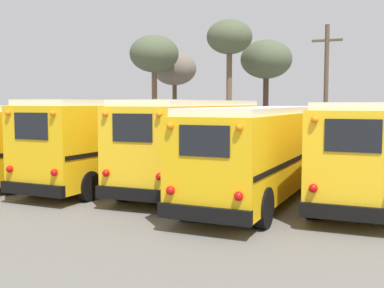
{
  "coord_description": "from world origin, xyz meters",
  "views": [
    {
      "loc": [
        7.19,
        -15.84,
        3.17
      ],
      "look_at": [
        0.0,
        0.63,
        1.63
      ],
      "focal_mm": 45.0,
      "sensor_mm": 36.0,
      "label": 1
    }
  ],
  "objects_px": {
    "school_bus_2": "(198,139)",
    "school_bus_4": "(364,146)",
    "utility_pole": "(326,88)",
    "bare_tree_0": "(154,55)",
    "bare_tree_1": "(266,60)",
    "bare_tree_2": "(229,39)",
    "school_bus_1": "(118,138)",
    "school_bus_3": "(266,148)",
    "bare_tree_3": "(175,70)",
    "school_bus_0": "(62,138)"
  },
  "relations": [
    {
      "from": "bare_tree_2",
      "to": "bare_tree_3",
      "type": "relative_size",
      "value": 1.21
    },
    {
      "from": "school_bus_4",
      "to": "school_bus_0",
      "type": "bearing_deg",
      "value": -178.91
    },
    {
      "from": "bare_tree_0",
      "to": "school_bus_0",
      "type": "bearing_deg",
      "value": -74.82
    },
    {
      "from": "utility_pole",
      "to": "bare_tree_2",
      "type": "distance_m",
      "value": 8.35
    },
    {
      "from": "school_bus_0",
      "to": "school_bus_1",
      "type": "bearing_deg",
      "value": -7.08
    },
    {
      "from": "school_bus_4",
      "to": "bare_tree_3",
      "type": "distance_m",
      "value": 26.76
    },
    {
      "from": "bare_tree_0",
      "to": "school_bus_2",
      "type": "bearing_deg",
      "value": -57.2
    },
    {
      "from": "school_bus_0",
      "to": "bare_tree_1",
      "type": "relative_size",
      "value": 1.31
    },
    {
      "from": "school_bus_4",
      "to": "bare_tree_0",
      "type": "relative_size",
      "value": 1.17
    },
    {
      "from": "bare_tree_2",
      "to": "bare_tree_1",
      "type": "bearing_deg",
      "value": 64.55
    },
    {
      "from": "school_bus_4",
      "to": "bare_tree_0",
      "type": "xyz_separation_m",
      "value": [
        -16.82,
        16.89,
        5.17
      ]
    },
    {
      "from": "utility_pole",
      "to": "bare_tree_2",
      "type": "height_order",
      "value": "bare_tree_2"
    },
    {
      "from": "school_bus_2",
      "to": "utility_pole",
      "type": "bearing_deg",
      "value": 77.32
    },
    {
      "from": "school_bus_0",
      "to": "school_bus_1",
      "type": "distance_m",
      "value": 3.07
    },
    {
      "from": "bare_tree_3",
      "to": "utility_pole",
      "type": "bearing_deg",
      "value": -27.8
    },
    {
      "from": "utility_pole",
      "to": "bare_tree_3",
      "type": "height_order",
      "value": "utility_pole"
    },
    {
      "from": "school_bus_3",
      "to": "bare_tree_3",
      "type": "bearing_deg",
      "value": 122.61
    },
    {
      "from": "school_bus_0",
      "to": "bare_tree_1",
      "type": "xyz_separation_m",
      "value": [
        3.64,
        19.7,
        4.74
      ]
    },
    {
      "from": "school_bus_4",
      "to": "bare_tree_3",
      "type": "bearing_deg",
      "value": 129.38
    },
    {
      "from": "utility_pole",
      "to": "bare_tree_1",
      "type": "relative_size",
      "value": 0.99
    },
    {
      "from": "school_bus_0",
      "to": "school_bus_1",
      "type": "relative_size",
      "value": 1.08
    },
    {
      "from": "school_bus_3",
      "to": "school_bus_0",
      "type": "bearing_deg",
      "value": 175.1
    },
    {
      "from": "school_bus_3",
      "to": "bare_tree_3",
      "type": "xyz_separation_m",
      "value": [
        -13.71,
        21.43,
        4.34
      ]
    },
    {
      "from": "school_bus_0",
      "to": "bare_tree_2",
      "type": "relative_size",
      "value": 1.16
    },
    {
      "from": "bare_tree_1",
      "to": "bare_tree_3",
      "type": "xyz_separation_m",
      "value": [
        -8.22,
        0.95,
        -0.41
      ]
    },
    {
      "from": "school_bus_2",
      "to": "bare_tree_3",
      "type": "relative_size",
      "value": 1.41
    },
    {
      "from": "bare_tree_0",
      "to": "utility_pole",
      "type": "bearing_deg",
      "value": -14.91
    },
    {
      "from": "bare_tree_2",
      "to": "utility_pole",
      "type": "bearing_deg",
      "value": -20.17
    },
    {
      "from": "school_bus_1",
      "to": "utility_pole",
      "type": "xyz_separation_m",
      "value": [
        5.97,
        13.86,
        2.32
      ]
    },
    {
      "from": "school_bus_1",
      "to": "bare_tree_1",
      "type": "relative_size",
      "value": 1.22
    },
    {
      "from": "school_bus_4",
      "to": "bare_tree_1",
      "type": "xyz_separation_m",
      "value": [
        -8.54,
        19.47,
        4.68
      ]
    },
    {
      "from": "school_bus_0",
      "to": "school_bus_2",
      "type": "distance_m",
      "value": 6.11
    },
    {
      "from": "school_bus_0",
      "to": "utility_pole",
      "type": "relative_size",
      "value": 1.33
    },
    {
      "from": "school_bus_2",
      "to": "school_bus_4",
      "type": "bearing_deg",
      "value": -2.16
    },
    {
      "from": "school_bus_1",
      "to": "bare_tree_1",
      "type": "bearing_deg",
      "value": 88.29
    },
    {
      "from": "school_bus_0",
      "to": "bare_tree_0",
      "type": "distance_m",
      "value": 18.49
    },
    {
      "from": "bare_tree_1",
      "to": "bare_tree_2",
      "type": "bearing_deg",
      "value": -115.45
    },
    {
      "from": "bare_tree_0",
      "to": "bare_tree_2",
      "type": "xyz_separation_m",
      "value": [
        6.57,
        -1.03,
        0.74
      ]
    },
    {
      "from": "school_bus_1",
      "to": "school_bus_4",
      "type": "xyz_separation_m",
      "value": [
        9.13,
        0.61,
        -0.04
      ]
    },
    {
      "from": "school_bus_4",
      "to": "bare_tree_1",
      "type": "relative_size",
      "value": 1.25
    },
    {
      "from": "school_bus_2",
      "to": "utility_pole",
      "type": "relative_size",
      "value": 1.34
    },
    {
      "from": "school_bus_3",
      "to": "bare_tree_1",
      "type": "relative_size",
      "value": 1.38
    },
    {
      "from": "bare_tree_2",
      "to": "school_bus_0",
      "type": "bearing_deg",
      "value": -96.82
    },
    {
      "from": "bare_tree_0",
      "to": "bare_tree_3",
      "type": "xyz_separation_m",
      "value": [
        0.07,
        3.53,
        -0.9
      ]
    },
    {
      "from": "bare_tree_0",
      "to": "school_bus_3",
      "type": "bearing_deg",
      "value": -52.41
    },
    {
      "from": "bare_tree_2",
      "to": "school_bus_1",
      "type": "bearing_deg",
      "value": -86.1
    },
    {
      "from": "utility_pole",
      "to": "bare_tree_2",
      "type": "bearing_deg",
      "value": 159.83
    },
    {
      "from": "school_bus_3",
      "to": "bare_tree_2",
      "type": "distance_m",
      "value": 19.29
    },
    {
      "from": "utility_pole",
      "to": "bare_tree_0",
      "type": "height_order",
      "value": "bare_tree_0"
    },
    {
      "from": "bare_tree_3",
      "to": "bare_tree_2",
      "type": "bearing_deg",
      "value": -35.07
    }
  ]
}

